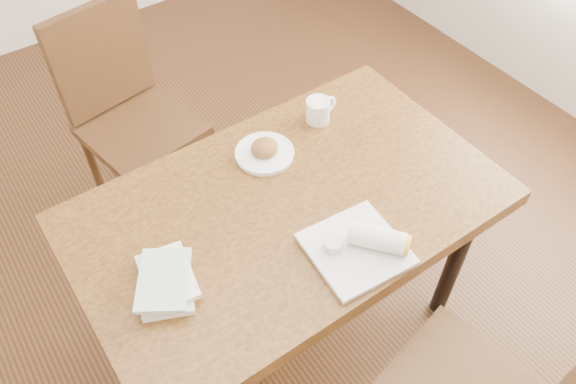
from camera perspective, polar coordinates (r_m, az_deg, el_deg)
ground at (r=2.32m, az=0.00°, el=-13.17°), size 4.00×5.00×0.01m
table at (r=1.76m, az=0.00°, el=-2.85°), size 1.29×0.78×0.75m
chair_far at (r=2.41m, az=-16.13°, el=8.34°), size 0.49×0.49×0.95m
plate_scone at (r=1.82m, az=-2.39°, el=4.15°), size 0.19×0.19×0.06m
coffee_mug at (r=1.93m, az=3.15°, el=8.36°), size 0.12×0.08×0.08m
plate_burrito at (r=1.58m, az=7.60°, el=-5.43°), size 0.27×0.27×0.08m
book_stack at (r=1.53m, az=-12.27°, el=-8.81°), size 0.21×0.24×0.05m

